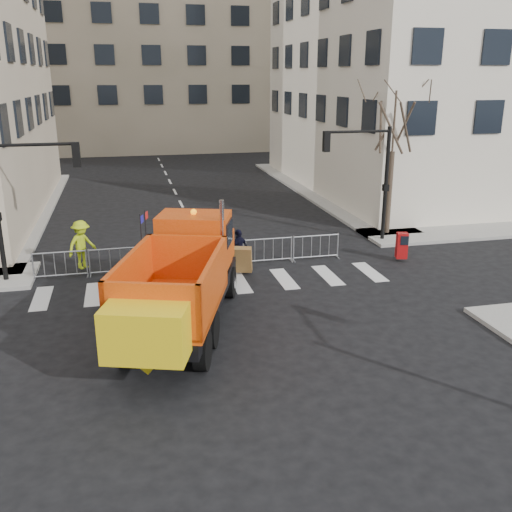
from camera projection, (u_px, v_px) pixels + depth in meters
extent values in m
plane|color=black|center=(253.00, 348.00, 16.63)|extent=(120.00, 120.00, 0.00)
cube|color=gray|center=(209.00, 259.00, 24.50)|extent=(64.00, 5.00, 0.15)
cube|color=tan|center=(145.00, 32.00, 61.24)|extent=(30.00, 18.00, 24.00)
cylinder|color=black|center=(386.00, 186.00, 26.47)|extent=(0.18, 0.18, 5.40)
cube|color=black|center=(184.00, 298.00, 17.77)|extent=(4.54, 7.67, 0.46)
cylinder|color=black|center=(171.00, 280.00, 20.49)|extent=(0.69, 1.17, 1.12)
cylinder|color=black|center=(230.00, 282.00, 20.30)|extent=(0.69, 1.17, 1.12)
cylinder|color=black|center=(139.00, 326.00, 16.73)|extent=(0.69, 1.17, 1.12)
cylinder|color=black|center=(211.00, 329.00, 16.54)|extent=(0.69, 1.17, 1.12)
cylinder|color=black|center=(125.00, 347.00, 15.48)|extent=(0.69, 1.17, 1.12)
cylinder|color=black|center=(202.00, 350.00, 15.29)|extent=(0.69, 1.17, 1.12)
cube|color=#CB410B|center=(202.00, 247.00, 20.63)|extent=(2.54, 2.22, 1.02)
cube|color=#CB410B|center=(195.00, 240.00, 19.20)|extent=(2.73, 2.28, 1.83)
cylinder|color=silver|center=(222.00, 237.00, 18.27)|extent=(0.14, 0.14, 2.44)
cube|color=#CB410B|center=(172.00, 282.00, 16.09)|extent=(3.83, 5.04, 1.68)
cube|color=yellow|center=(145.00, 333.00, 13.59)|extent=(2.25, 1.61, 1.32)
cube|color=brown|center=(211.00, 259.00, 22.58)|extent=(3.27, 1.59, 1.14)
imported|color=black|center=(190.00, 253.00, 22.29)|extent=(0.84, 0.77, 1.93)
imported|color=black|center=(181.00, 264.00, 21.08)|extent=(1.09, 0.98, 1.84)
imported|color=black|center=(239.00, 250.00, 23.09)|extent=(1.04, 0.96, 1.71)
imported|color=#AAC417|center=(82.00, 245.00, 22.77)|extent=(1.45, 1.38, 1.97)
cube|color=#9C0C0D|center=(402.00, 245.00, 24.18)|extent=(0.53, 0.50, 1.10)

